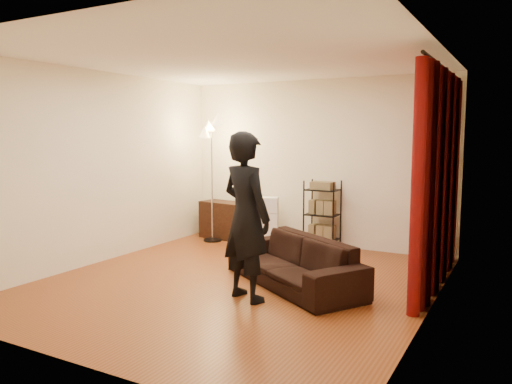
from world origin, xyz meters
The scene contains 14 objects.
floor centered at (0.00, 0.00, 0.00)m, with size 5.00×5.00×0.00m, color brown.
ceiling centered at (0.00, 0.00, 2.70)m, with size 5.00×5.00×0.00m, color white.
wall_back centered at (0.00, 2.50, 1.35)m, with size 5.00×5.00×0.00m, color white.
wall_front centered at (0.00, -2.50, 1.35)m, with size 5.00×5.00×0.00m, color white.
wall_left centered at (-2.25, 0.00, 1.35)m, with size 5.00×5.00×0.00m, color white.
wall_right centered at (2.25, 0.00, 1.35)m, with size 5.00×5.00×0.00m, color white.
curtain_rod centered at (2.15, 1.12, 2.58)m, with size 0.04×0.04×2.65m, color black.
curtain centered at (2.13, 1.12, 1.28)m, with size 0.22×2.65×2.55m, color #680805, non-canonical shape.
sofa centered at (0.65, 0.23, 0.29)m, with size 2.00×0.78×0.58m, color black.
person centered at (0.40, -0.47, 0.92)m, with size 0.68×0.44×1.85m, color black.
media_cabinet centered at (-1.45, 2.18, 0.32)m, with size 1.10×0.41×0.64m, color black.
storage_boxes centered at (-0.69, 2.20, 0.39)m, with size 0.31×0.25×0.78m, color white, non-canonical shape.
wire_shelf centered at (0.22, 2.28, 0.55)m, with size 0.50×0.35×1.09m, color black, non-canonical shape.
floor_lamp centered at (-1.62, 1.88, 1.04)m, with size 0.37×0.37×2.07m, color silver, non-canonical shape.
Camera 1 is at (3.08, -5.12, 1.81)m, focal length 35.00 mm.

